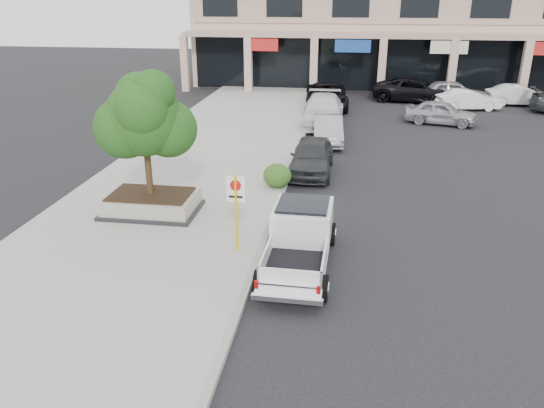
{
  "coord_description": "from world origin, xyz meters",
  "views": [
    {
      "loc": [
        0.85,
        -13.61,
        7.2
      ],
      "look_at": [
        -1.39,
        1.5,
        1.1
      ],
      "focal_mm": 35.0,
      "sensor_mm": 36.0,
      "label": 1
    }
  ],
  "objects": [
    {
      "name": "ground",
      "position": [
        0.0,
        0.0,
        0.0
      ],
      "size": [
        120.0,
        120.0,
        0.0
      ],
      "primitive_type": "plane",
      "color": "black",
      "rests_on": "ground"
    },
    {
      "name": "sidewalk",
      "position": [
        -5.5,
        6.0,
        0.07
      ],
      "size": [
        8.0,
        52.0,
        0.15
      ],
      "primitive_type": "cube",
      "color": "gray",
      "rests_on": "ground"
    },
    {
      "name": "curb",
      "position": [
        -1.55,
        6.0,
        0.07
      ],
      "size": [
        0.2,
        52.0,
        0.15
      ],
      "primitive_type": "cube",
      "color": "gray",
      "rests_on": "ground"
    },
    {
      "name": "strip_mall",
      "position": [
        8.0,
        33.93,
        4.75
      ],
      "size": [
        40.55,
        12.43,
        9.5
      ],
      "color": "tan",
      "rests_on": "ground"
    },
    {
      "name": "planter",
      "position": [
        -5.74,
        2.55,
        0.48
      ],
      "size": [
        3.2,
        2.2,
        0.68
      ],
      "color": "black",
      "rests_on": "sidewalk"
    },
    {
      "name": "planter_tree",
      "position": [
        -5.61,
        2.71,
        3.41
      ],
      "size": [
        2.9,
        2.55,
        4.0
      ],
      "color": "black",
      "rests_on": "planter"
    },
    {
      "name": "no_parking_sign",
      "position": [
        -2.22,
        0.12,
        1.63
      ],
      "size": [
        0.55,
        0.09,
        2.3
      ],
      "color": "#DEB60B",
      "rests_on": "sidewalk"
    },
    {
      "name": "hedge",
      "position": [
        -1.8,
        5.67,
        0.62
      ],
      "size": [
        1.1,
        0.99,
        0.93
      ],
      "primitive_type": "ellipsoid",
      "color": "#1C4012",
      "rests_on": "sidewalk"
    },
    {
      "name": "pickup_truck",
      "position": [
        -0.35,
        -0.39,
        0.79
      ],
      "size": [
        1.95,
        5.05,
        1.58
      ],
      "primitive_type": null,
      "rotation": [
        0.0,
        0.0,
        -0.02
      ],
      "color": "white",
      "rests_on": "ground"
    },
    {
      "name": "curb_car_a",
      "position": [
        -0.65,
        8.09,
        0.74
      ],
      "size": [
        1.74,
        4.32,
        1.47
      ],
      "primitive_type": "imported",
      "rotation": [
        0.0,
        0.0,
        0.0
      ],
      "color": "#282B2C",
      "rests_on": "ground"
    },
    {
      "name": "curb_car_b",
      "position": [
        -0.21,
        13.12,
        0.68
      ],
      "size": [
        1.75,
        4.23,
        1.36
      ],
      "primitive_type": "imported",
      "rotation": [
        0.0,
        0.0,
        0.08
      ],
      "color": "#94959B",
      "rests_on": "ground"
    },
    {
      "name": "curb_car_c",
      "position": [
        -0.71,
        17.21,
        0.84
      ],
      "size": [
        2.44,
        5.8,
        1.67
      ],
      "primitive_type": "imported",
      "rotation": [
        0.0,
        0.0,
        0.02
      ],
      "color": "silver",
      "rests_on": "ground"
    },
    {
      "name": "curb_car_d",
      "position": [
        -0.75,
        21.97,
        0.81
      ],
      "size": [
        3.14,
        6.04,
        1.63
      ],
      "primitive_type": "imported",
      "rotation": [
        0.0,
        0.0,
        0.08
      ],
      "color": "black",
      "rests_on": "ground"
    },
    {
      "name": "lot_car_a",
      "position": [
        6.13,
        18.26,
        0.69
      ],
      "size": [
        4.36,
        2.69,
        1.39
      ],
      "primitive_type": "imported",
      "rotation": [
        0.0,
        0.0,
        1.29
      ],
      "color": "#A0A2A8",
      "rests_on": "ground"
    },
    {
      "name": "lot_car_b",
      "position": [
        8.51,
        22.76,
        0.66
      ],
      "size": [
        4.24,
        2.23,
        1.33
      ],
      "primitive_type": "imported",
      "rotation": [
        0.0,
        0.0,
        1.78
      ],
      "color": "white",
      "rests_on": "ground"
    },
    {
      "name": "lot_car_d",
      "position": [
        5.39,
        25.18,
        0.83
      ],
      "size": [
        6.39,
        3.91,
        1.65
      ],
      "primitive_type": "imported",
      "rotation": [
        0.0,
        0.0,
        1.36
      ],
      "color": "black",
      "rests_on": "ground"
    },
    {
      "name": "lot_car_e",
      "position": [
        7.83,
        24.75,
        0.81
      ],
      "size": [
        4.8,
        2.01,
        1.62
      ],
      "primitive_type": "imported",
      "rotation": [
        0.0,
        0.0,
        1.59
      ],
      "color": "#9EA0A5",
      "rests_on": "ground"
    },
    {
      "name": "lot_car_f",
      "position": [
        12.21,
        24.86,
        0.7
      ],
      "size": [
        4.31,
        1.75,
        1.39
      ],
      "primitive_type": "imported",
      "rotation": [
        0.0,
        0.0,
        1.64
      ],
      "color": "silver",
      "rests_on": "ground"
    }
  ]
}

